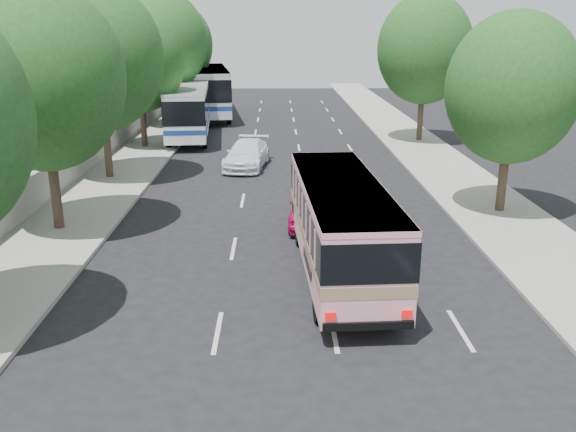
{
  "coord_description": "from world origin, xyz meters",
  "views": [
    {
      "loc": [
        -0.4,
        -15.66,
        7.31
      ],
      "look_at": [
        -0.05,
        2.58,
        1.6
      ],
      "focal_mm": 38.0,
      "sensor_mm": 36.0,
      "label": 1
    }
  ],
  "objects_px": {
    "pink_taxi": "(313,205)",
    "tour_coach_front": "(189,106)",
    "white_pickup": "(247,154)",
    "tour_coach_rear": "(210,87)",
    "pink_bus": "(340,218)"
  },
  "relations": [
    {
      "from": "tour_coach_front",
      "to": "tour_coach_rear",
      "type": "relative_size",
      "value": 0.88
    },
    {
      "from": "tour_coach_rear",
      "to": "pink_bus",
      "type": "bearing_deg",
      "value": -85.44
    },
    {
      "from": "pink_taxi",
      "to": "white_pickup",
      "type": "xyz_separation_m",
      "value": [
        -3.0,
        9.8,
        -0.03
      ]
    },
    {
      "from": "tour_coach_front",
      "to": "pink_bus",
      "type": "bearing_deg",
      "value": -76.8
    },
    {
      "from": "pink_taxi",
      "to": "pink_bus",
      "type": "bearing_deg",
      "value": -78.81
    },
    {
      "from": "pink_taxi",
      "to": "tour_coach_front",
      "type": "height_order",
      "value": "tour_coach_front"
    },
    {
      "from": "tour_coach_rear",
      "to": "tour_coach_front",
      "type": "bearing_deg",
      "value": -99.56
    },
    {
      "from": "pink_bus",
      "to": "pink_taxi",
      "type": "xyz_separation_m",
      "value": [
        -0.51,
        5.09,
        -1.06
      ]
    },
    {
      "from": "pink_taxi",
      "to": "tour_coach_rear",
      "type": "distance_m",
      "value": 30.27
    },
    {
      "from": "pink_taxi",
      "to": "tour_coach_front",
      "type": "relative_size",
      "value": 0.37
    },
    {
      "from": "white_pickup",
      "to": "tour_coach_rear",
      "type": "bearing_deg",
      "value": 109.09
    },
    {
      "from": "pink_bus",
      "to": "tour_coach_rear",
      "type": "xyz_separation_m",
      "value": [
        -7.47,
        34.5,
        0.58
      ]
    },
    {
      "from": "white_pickup",
      "to": "tour_coach_rear",
      "type": "relative_size",
      "value": 0.36
    },
    {
      "from": "pink_taxi",
      "to": "tour_coach_front",
      "type": "xyz_separation_m",
      "value": [
        -7.3,
        19.19,
        1.36
      ]
    },
    {
      "from": "white_pickup",
      "to": "tour_coach_rear",
      "type": "xyz_separation_m",
      "value": [
        -3.96,
        19.62,
        1.67
      ]
    }
  ]
}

